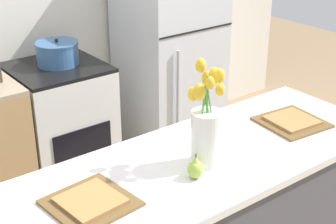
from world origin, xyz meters
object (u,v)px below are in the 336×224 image
(refrigerator, at_px, (169,47))
(plate_setting_left, at_px, (90,202))
(flower_vase, at_px, (206,128))
(cooking_pot, at_px, (58,53))
(pear_figurine, at_px, (196,168))
(stove_range, at_px, (62,126))
(plate_setting_right, at_px, (292,121))

(refrigerator, relative_size, plate_setting_left, 5.40)
(flower_vase, xyz_separation_m, cooking_pot, (0.16, 1.66, -0.15))
(pear_figurine, bearing_deg, flower_vase, 30.73)
(stove_range, distance_m, flower_vase, 1.77)
(refrigerator, relative_size, cooking_pot, 5.90)
(flower_vase, relative_size, plate_setting_right, 1.41)
(refrigerator, height_order, cooking_pot, refrigerator)
(plate_setting_right, distance_m, cooking_pot, 1.68)
(flower_vase, xyz_separation_m, plate_setting_right, (0.58, 0.03, -0.15))
(stove_range, bearing_deg, pear_figurine, -97.82)
(flower_vase, xyz_separation_m, pear_figurine, (-0.11, -0.06, -0.12))
(refrigerator, bearing_deg, plate_setting_right, -107.22)
(flower_vase, bearing_deg, cooking_pot, 84.65)
(pear_figurine, relative_size, plate_setting_right, 0.35)
(refrigerator, distance_m, cooking_pot, 0.93)
(stove_range, distance_m, plate_setting_left, 1.81)
(refrigerator, xyz_separation_m, plate_setting_right, (-0.50, -1.61, 0.12))
(stove_range, height_order, flower_vase, flower_vase)
(plate_setting_left, bearing_deg, pear_figurine, -12.47)
(refrigerator, xyz_separation_m, plate_setting_left, (-1.60, -1.61, 0.12))
(plate_setting_left, bearing_deg, flower_vase, -3.18)
(pear_figurine, distance_m, plate_setting_left, 0.43)
(pear_figurine, bearing_deg, stove_range, 82.18)
(plate_setting_left, bearing_deg, cooking_pot, 67.34)
(stove_range, relative_size, pear_figurine, 8.27)
(plate_setting_right, relative_size, cooking_pot, 1.09)
(flower_vase, relative_size, plate_setting_left, 1.41)
(flower_vase, height_order, cooking_pot, flower_vase)
(plate_setting_right, bearing_deg, flower_vase, -177.11)
(flower_vase, height_order, plate_setting_left, flower_vase)
(stove_range, distance_m, pear_figurine, 1.80)
(plate_setting_left, height_order, cooking_pot, cooking_pot)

